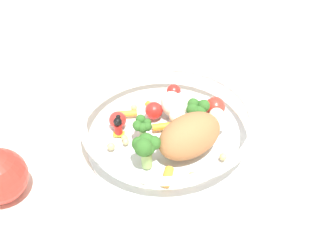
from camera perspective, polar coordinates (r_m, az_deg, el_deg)
ground_plane at (r=0.62m, az=-1.43°, el=-1.74°), size 2.40×2.40×0.00m
food_container at (r=0.60m, az=0.70°, el=0.12°), size 0.26×0.26×0.07m
folded_napkin at (r=0.78m, az=13.47°, el=7.78°), size 0.18×0.18×0.01m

